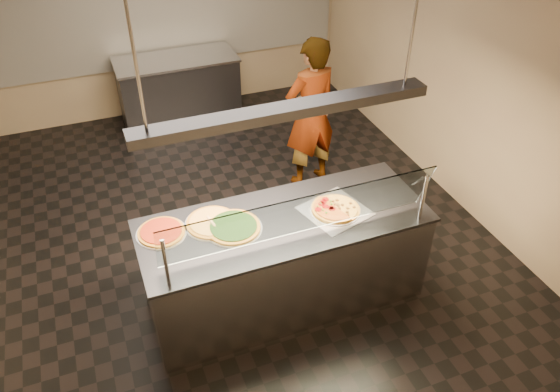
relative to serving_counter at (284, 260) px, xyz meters
name	(u,v)px	position (x,y,z in m)	size (l,w,h in m)	color
ground	(238,225)	(-0.09, 1.18, -0.48)	(5.00, 6.00, 0.02)	black
wall_back	(164,5)	(-0.09, 4.19, 1.03)	(5.00, 0.02, 3.00)	tan
wall_front	(399,345)	(-0.09, -1.83, 1.03)	(5.00, 0.02, 3.00)	tan
wall_right	(455,62)	(2.42, 1.18, 1.03)	(0.02, 6.00, 3.00)	tan
tile_band	(167,21)	(-0.09, 4.16, 0.83)	(4.90, 0.02, 1.20)	silver
serving_counter	(284,260)	(0.00, 0.00, 0.00)	(2.46, 0.94, 0.93)	#B7B7BC
sneeze_guard	(301,216)	(0.00, -0.34, 0.76)	(2.22, 0.18, 0.54)	#B7B7BC
perforated_tray	(335,210)	(0.45, -0.05, 0.47)	(0.61, 0.61, 0.01)	silver
half_pizza_pepperoni	(324,210)	(0.35, -0.04, 0.50)	(0.31, 0.45, 0.05)	#8E5B1A
half_pizza_sausage	(345,206)	(0.55, -0.05, 0.49)	(0.31, 0.45, 0.04)	#8E5B1A
pizza_spinach	(233,227)	(-0.44, 0.05, 0.48)	(0.48, 0.48, 0.03)	silver
pizza_cheese	(212,222)	(-0.58, 0.17, 0.48)	(0.45, 0.45, 0.03)	silver
pizza_tomato	(161,232)	(-1.00, 0.20, 0.48)	(0.41, 0.41, 0.03)	silver
pizza_spatula	(218,223)	(-0.54, 0.13, 0.49)	(0.21, 0.23, 0.02)	#B7B7BC
prep_table	(179,90)	(-0.11, 3.73, 0.00)	(1.64, 0.74, 0.93)	#35353A
worker	(310,114)	(0.98, 1.68, 0.43)	(0.65, 0.43, 1.80)	#242327
heat_lamp_housing	(285,111)	(0.00, 0.00, 1.48)	(2.30, 0.18, 0.08)	#35353A
lamp_rod_left	(135,60)	(-1.00, 0.00, 2.03)	(0.02, 0.02, 1.01)	#B7B7BC
lamp_rod_right	(414,20)	(1.00, 0.00, 2.03)	(0.02, 0.02, 1.01)	#B7B7BC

